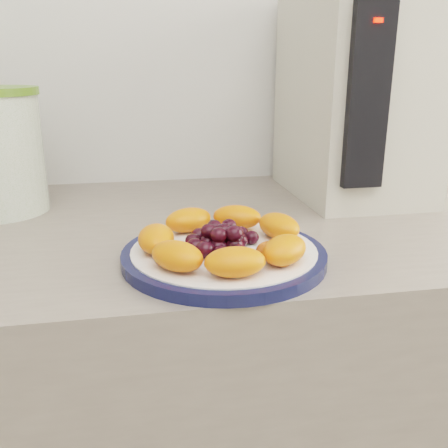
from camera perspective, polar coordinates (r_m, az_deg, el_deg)
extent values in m
cube|color=gray|center=(1.04, -0.48, -23.94)|extent=(3.50, 0.60, 0.90)
cylinder|color=#11173D|center=(0.64, 0.00, -3.63)|extent=(0.26, 0.26, 0.01)
cylinder|color=white|center=(0.64, 0.00, -3.54)|extent=(0.24, 0.24, 0.02)
cube|color=beige|center=(0.97, 14.76, 14.19)|extent=(0.22, 0.30, 0.37)
cube|color=black|center=(0.81, 16.08, 13.79)|extent=(0.06, 0.02, 0.28)
cube|color=#FF0C05|center=(0.80, 17.20, 21.37)|extent=(0.01, 0.01, 0.01)
ellipsoid|color=#FF5C11|center=(0.67, 6.31, -0.23)|extent=(0.07, 0.08, 0.03)
ellipsoid|color=#FF5C11|center=(0.71, 1.50, 0.82)|extent=(0.08, 0.07, 0.03)
ellipsoid|color=#FF5C11|center=(0.70, -4.08, 0.48)|extent=(0.08, 0.07, 0.03)
ellipsoid|color=#FF5C11|center=(0.63, -7.76, -1.65)|extent=(0.05, 0.07, 0.03)
ellipsoid|color=#FF5C11|center=(0.57, -5.38, -3.65)|extent=(0.08, 0.08, 0.03)
ellipsoid|color=#FF5C11|center=(0.55, 1.27, -4.35)|extent=(0.07, 0.05, 0.03)
ellipsoid|color=#FF5C11|center=(0.59, 6.93, -2.93)|extent=(0.08, 0.08, 0.03)
ellipsoid|color=black|center=(0.63, 0.00, -2.05)|extent=(0.02, 0.02, 0.02)
ellipsoid|color=black|center=(0.64, 1.81, -1.89)|extent=(0.02, 0.02, 0.02)
ellipsoid|color=black|center=(0.65, 0.60, -1.38)|extent=(0.02, 0.02, 0.02)
ellipsoid|color=black|center=(0.65, -1.17, -1.49)|extent=(0.02, 0.02, 0.02)
ellipsoid|color=black|center=(0.63, -1.83, -2.09)|extent=(0.02, 0.02, 0.02)
ellipsoid|color=black|center=(0.61, -0.64, -2.59)|extent=(0.02, 0.02, 0.02)
ellipsoid|color=black|center=(0.62, 1.23, -2.44)|extent=(0.02, 0.02, 0.02)
ellipsoid|color=black|center=(0.65, 3.17, -1.55)|extent=(0.02, 0.02, 0.02)
ellipsoid|color=black|center=(0.66, 1.95, -1.06)|extent=(0.02, 0.02, 0.02)
ellipsoid|color=black|center=(0.67, 0.27, -0.87)|extent=(0.02, 0.02, 0.02)
ellipsoid|color=black|center=(0.67, -1.47, -0.97)|extent=(0.02, 0.02, 0.02)
ellipsoid|color=black|center=(0.65, -2.87, -1.32)|extent=(0.02, 0.02, 0.02)
ellipsoid|color=black|center=(0.64, -3.57, -1.93)|extent=(0.02, 0.02, 0.02)
ellipsoid|color=black|center=(0.62, -3.34, -2.53)|extent=(0.02, 0.02, 0.02)
ellipsoid|color=black|center=(0.60, -2.15, -2.98)|extent=(0.02, 0.02, 0.02)
ellipsoid|color=black|center=(0.59, -0.30, -3.34)|extent=(0.02, 0.02, 0.02)
ellipsoid|color=black|center=(0.60, 1.64, -3.23)|extent=(0.02, 0.02, 0.02)
ellipsoid|color=black|center=(0.63, 0.00, -0.74)|extent=(0.02, 0.02, 0.02)
ellipsoid|color=black|center=(0.64, 0.57, -0.22)|extent=(0.02, 0.02, 0.02)
ellipsoid|color=black|center=(0.64, -1.12, -0.32)|extent=(0.02, 0.02, 0.02)
ellipsoid|color=black|center=(0.62, -1.75, -0.84)|extent=(0.02, 0.02, 0.02)
ellipsoid|color=black|center=(0.61, -0.61, -1.28)|extent=(0.02, 0.02, 0.02)
ellipsoid|color=black|center=(0.61, 1.17, -1.14)|extent=(0.02, 0.02, 0.02)
ellipsoid|color=#C14717|center=(0.60, 5.06, -3.08)|extent=(0.03, 0.03, 0.02)
ellipsoid|color=#C14717|center=(0.61, 7.27, -2.71)|extent=(0.04, 0.03, 0.02)
ellipsoid|color=#C14717|center=(0.58, 6.78, -3.77)|extent=(0.04, 0.04, 0.02)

